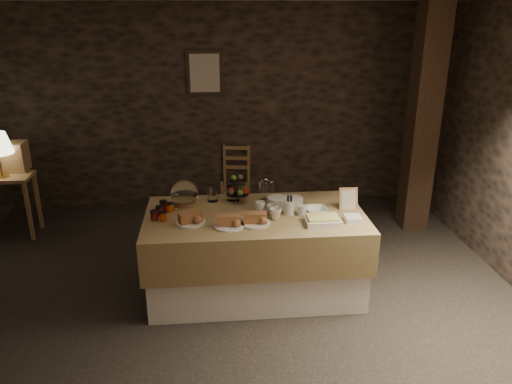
{
  "coord_description": "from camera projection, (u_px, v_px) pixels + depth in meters",
  "views": [
    {
      "loc": [
        -0.1,
        -3.95,
        2.54
      ],
      "look_at": [
        0.29,
        0.2,
        0.98
      ],
      "focal_mm": 35.0,
      "sensor_mm": 36.0,
      "label": 1
    }
  ],
  "objects": [
    {
      "name": "buffet_table",
      "position": [
        255.0,
        247.0,
        4.6
      ],
      "size": [
        1.98,
        1.05,
        0.78
      ],
      "color": "silver",
      "rests_on": "ground_plane"
    },
    {
      "name": "chair",
      "position": [
        235.0,
        180.0,
        6.66
      ],
      "size": [
        0.43,
        0.42,
        0.63
      ],
      "rotation": [
        0.0,
        0.0,
        -0.17
      ],
      "color": "brown",
      "rests_on": "ground_plane"
    },
    {
      "name": "square_dish",
      "position": [
        353.0,
        219.0,
        4.34
      ],
      "size": [
        0.14,
        0.14,
        0.04
      ],
      "primitive_type": "cube",
      "color": "silver",
      "rests_on": "buffet_table"
    },
    {
      "name": "cutlery_holder",
      "position": [
        289.0,
        208.0,
        4.47
      ],
      "size": [
        0.1,
        0.1,
        0.12
      ],
      "primitive_type": "cylinder",
      "color": "silver",
      "rests_on": "buffet_table"
    },
    {
      "name": "mug_d",
      "position": [
        302.0,
        210.0,
        4.46
      ],
      "size": [
        0.08,
        0.08,
        0.09
      ],
      "primitive_type": "cylinder",
      "color": "silver",
      "rests_on": "buffet_table"
    },
    {
      "name": "bread_platter_right",
      "position": [
        255.0,
        220.0,
        4.27
      ],
      "size": [
        0.26,
        0.26,
        0.11
      ],
      "color": "silver",
      "rests_on": "buffet_table"
    },
    {
      "name": "framed_picture",
      "position": [
        205.0,
        73.0,
        6.26
      ],
      "size": [
        0.45,
        0.04,
        0.55
      ],
      "color": "#312419",
      "rests_on": "room_shell"
    },
    {
      "name": "console_table",
      "position": [
        2.0,
        186.0,
        5.7
      ],
      "size": [
        0.68,
        0.39,
        0.73
      ],
      "color": "brown",
      "rests_on": "ground_plane"
    },
    {
      "name": "tart_dish",
      "position": [
        322.0,
        220.0,
        4.28
      ],
      "size": [
        0.3,
        0.22,
        0.07
      ],
      "color": "silver",
      "rests_on": "buffet_table"
    },
    {
      "name": "bread_platter_left",
      "position": [
        190.0,
        219.0,
        4.28
      ],
      "size": [
        0.26,
        0.26,
        0.11
      ],
      "color": "silver",
      "rests_on": "buffet_table"
    },
    {
      "name": "timber_column",
      "position": [
        423.0,
        121.0,
        5.7
      ],
      "size": [
        0.3,
        0.3,
        2.6
      ],
      "primitive_type": "cube",
      "color": "black",
      "rests_on": "ground_plane"
    },
    {
      "name": "storage_jar_a",
      "position": [
        213.0,
        193.0,
        4.76
      ],
      "size": [
        0.1,
        0.1,
        0.16
      ],
      "primitive_type": "cylinder",
      "color": "white",
      "rests_on": "buffet_table"
    },
    {
      "name": "fruit_stand",
      "position": [
        238.0,
        190.0,
        4.72
      ],
      "size": [
        0.21,
        0.21,
        0.3
      ],
      "rotation": [
        0.0,
        0.0,
        0.1
      ],
      "color": "black",
      "rests_on": "buffet_table"
    },
    {
      "name": "cup_b",
      "position": [
        275.0,
        214.0,
        4.36
      ],
      "size": [
        0.14,
        0.14,
        0.1
      ],
      "primitive_type": "imported",
      "rotation": [
        0.0,
        0.0,
        0.41
      ],
      "color": "silver",
      "rests_on": "buffet_table"
    },
    {
      "name": "jam_jars",
      "position": [
        162.0,
        211.0,
        4.45
      ],
      "size": [
        0.18,
        0.32,
        0.07
      ],
      "color": "maroon",
      "rests_on": "buffet_table"
    },
    {
      "name": "menu_frame",
      "position": [
        348.0,
        199.0,
        4.58
      ],
      "size": [
        0.17,
        0.07,
        0.22
      ],
      "primitive_type": "cube",
      "rotation": [
        -0.24,
        0.0,
        -0.02
      ],
      "color": "brown",
      "rests_on": "buffet_table"
    },
    {
      "name": "cake_dome",
      "position": [
        184.0,
        196.0,
        4.63
      ],
      "size": [
        0.26,
        0.26,
        0.26
      ],
      "color": "brown",
      "rests_on": "buffet_table"
    },
    {
      "name": "ground_plane",
      "position": [
        227.0,
        300.0,
        4.59
      ],
      "size": [
        5.5,
        5.0,
        0.01
      ],
      "primitive_type": "cube",
      "color": "black",
      "rests_on": "ground"
    },
    {
      "name": "storage_jar_b",
      "position": [
        231.0,
        193.0,
        4.79
      ],
      "size": [
        0.09,
        0.09,
        0.14
      ],
      "primitive_type": "cylinder",
      "color": "white",
      "rests_on": "buffet_table"
    },
    {
      "name": "mug_c",
      "position": [
        260.0,
        207.0,
        4.52
      ],
      "size": [
        0.09,
        0.09,
        0.09
      ],
      "primitive_type": "cylinder",
      "color": "silver",
      "rests_on": "buffet_table"
    },
    {
      "name": "cup_a",
      "position": [
        272.0,
        210.0,
        4.47
      ],
      "size": [
        0.14,
        0.14,
        0.09
      ],
      "primitive_type": "imported",
      "rotation": [
        0.0,
        0.0,
        -0.31
      ],
      "color": "silver",
      "rests_on": "buffet_table"
    },
    {
      "name": "room_shell",
      "position": [
        223.0,
        135.0,
        4.04
      ],
      "size": [
        5.52,
        5.02,
        2.6
      ],
      "color": "black",
      "rests_on": "ground"
    },
    {
      "name": "plate_stack_b",
      "position": [
        292.0,
        202.0,
        4.65
      ],
      "size": [
        0.2,
        0.2,
        0.08
      ],
      "primitive_type": "cylinder",
      "color": "silver",
      "rests_on": "buffet_table"
    },
    {
      "name": "wine_rack",
      "position": [
        8.0,
        157.0,
        5.77
      ],
      "size": [
        0.42,
        0.26,
        0.34
      ],
      "primitive_type": "cube",
      "color": "brown",
      "rests_on": "console_table"
    },
    {
      "name": "plate_stack_a",
      "position": [
        277.0,
        202.0,
        4.62
      ],
      "size": [
        0.19,
        0.19,
        0.1
      ],
      "primitive_type": "cylinder",
      "color": "silver",
      "rests_on": "buffet_table"
    },
    {
      "name": "bread_platter_center",
      "position": [
        229.0,
        222.0,
        4.22
      ],
      "size": [
        0.26,
        0.26,
        0.11
      ],
      "color": "silver",
      "rests_on": "buffet_table"
    },
    {
      "name": "bowl",
      "position": [
        316.0,
        210.0,
        4.51
      ],
      "size": [
        0.21,
        0.21,
        0.05
      ],
      "primitive_type": "imported",
      "rotation": [
        0.0,
        0.0,
        0.06
      ],
      "color": "silver",
      "rests_on": "buffet_table"
    }
  ]
}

